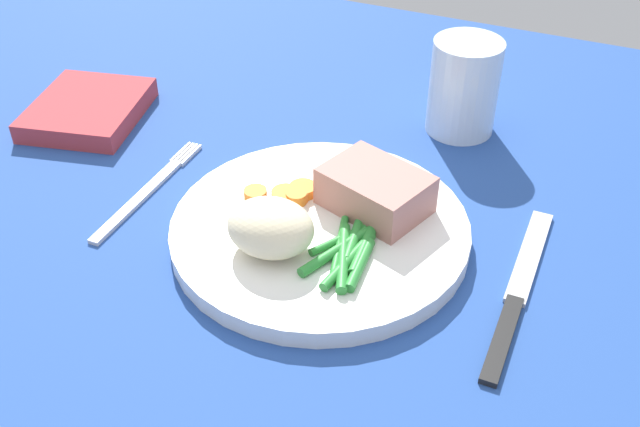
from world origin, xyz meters
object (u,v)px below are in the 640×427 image
at_px(knife, 517,293).
at_px(water_glass, 463,93).
at_px(napkin, 88,110).
at_px(dinner_plate, 320,230).
at_px(meat_portion, 375,190).
at_px(fork, 148,190).

height_order(knife, water_glass, water_glass).
bearing_deg(napkin, dinner_plate, -15.60).
bearing_deg(meat_portion, dinner_plate, -130.60).
distance_m(meat_portion, water_glass, 0.18).
height_order(fork, knife, knife).
bearing_deg(dinner_plate, knife, -0.97).
bearing_deg(fork, meat_portion, 16.15).
relative_size(dinner_plate, napkin, 2.02).
relative_size(dinner_plate, knife, 1.22).
distance_m(knife, napkin, 0.48).
bearing_deg(meat_portion, knife, -17.55).
distance_m(dinner_plate, napkin, 0.31).
distance_m(knife, water_glass, 0.25).
bearing_deg(knife, meat_portion, 166.37).
relative_size(fork, water_glass, 1.72).
bearing_deg(knife, water_glass, 119.68).
relative_size(dinner_plate, meat_portion, 2.93).
distance_m(water_glass, napkin, 0.39).
bearing_deg(napkin, knife, -10.51).
height_order(meat_portion, knife, meat_portion).
xyz_separation_m(knife, napkin, (-0.47, 0.09, 0.01)).
relative_size(meat_portion, fork, 0.52).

